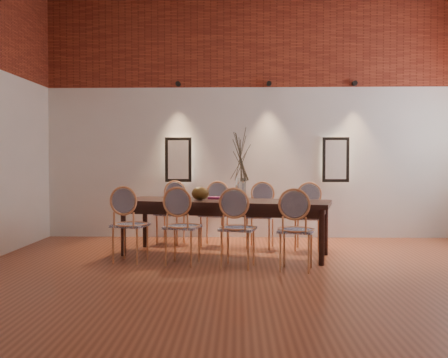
{
  "coord_description": "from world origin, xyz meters",
  "views": [
    {
      "loc": [
        -0.31,
        -5.24,
        1.28
      ],
      "look_at": [
        -0.49,
        1.41,
        1.05
      ],
      "focal_mm": 42.0,
      "sensor_mm": 36.0,
      "label": 1
    }
  ],
  "objects_px": {
    "chair_far_d": "(308,217)",
    "bowl": "(200,193)",
    "chair_near_b": "(183,227)",
    "book": "(218,198)",
    "chair_near_d": "(296,230)",
    "chair_far_c": "(260,216)",
    "chair_near_a": "(130,225)",
    "chair_far_b": "(214,215)",
    "dining_table": "(225,228)",
    "vase": "(241,189)",
    "chair_far_a": "(171,214)",
    "chair_near_c": "(238,228)"
  },
  "relations": [
    {
      "from": "chair_far_d",
      "to": "bowl",
      "type": "relative_size",
      "value": 3.92
    },
    {
      "from": "chair_near_b",
      "to": "book",
      "type": "xyz_separation_m",
      "value": [
        0.41,
        0.85,
        0.3
      ]
    },
    {
      "from": "chair_near_d",
      "to": "chair_far_c",
      "type": "relative_size",
      "value": 1.0
    },
    {
      "from": "chair_near_a",
      "to": "chair_far_c",
      "type": "distance_m",
      "value": 2.02
    },
    {
      "from": "chair_far_b",
      "to": "bowl",
      "type": "relative_size",
      "value": 3.92
    },
    {
      "from": "dining_table",
      "to": "book",
      "type": "height_order",
      "value": "book"
    },
    {
      "from": "chair_far_b",
      "to": "chair_far_d",
      "type": "bearing_deg",
      "value": 180.0
    },
    {
      "from": "chair_far_d",
      "to": "vase",
      "type": "distance_m",
      "value": 1.19
    },
    {
      "from": "bowl",
      "to": "chair_far_c",
      "type": "bearing_deg",
      "value": 35.89
    },
    {
      "from": "chair_far_a",
      "to": "chair_far_d",
      "type": "bearing_deg",
      "value": 180.0
    },
    {
      "from": "chair_near_b",
      "to": "chair_far_b",
      "type": "relative_size",
      "value": 1.0
    },
    {
      "from": "dining_table",
      "to": "chair_far_c",
      "type": "xyz_separation_m",
      "value": [
        0.5,
        0.63,
        0.09
      ]
    },
    {
      "from": "chair_far_b",
      "to": "vase",
      "type": "distance_m",
      "value": 1.02
    },
    {
      "from": "chair_near_a",
      "to": "book",
      "type": "height_order",
      "value": "chair_near_a"
    },
    {
      "from": "chair_near_a",
      "to": "chair_far_b",
      "type": "height_order",
      "value": "same"
    },
    {
      "from": "bowl",
      "to": "book",
      "type": "height_order",
      "value": "bowl"
    },
    {
      "from": "chair_far_a",
      "to": "chair_far_d",
      "type": "height_order",
      "value": "same"
    },
    {
      "from": "chair_near_a",
      "to": "chair_near_b",
      "type": "bearing_deg",
      "value": -0.0
    },
    {
      "from": "chair_near_c",
      "to": "chair_far_b",
      "type": "relative_size",
      "value": 1.0
    },
    {
      "from": "chair_far_c",
      "to": "book",
      "type": "relative_size",
      "value": 3.62
    },
    {
      "from": "chair_near_d",
      "to": "chair_near_c",
      "type": "bearing_deg",
      "value": 180.0
    },
    {
      "from": "dining_table",
      "to": "bowl",
      "type": "xyz_separation_m",
      "value": [
        -0.33,
        0.03,
        0.46
      ]
    },
    {
      "from": "chair_far_a",
      "to": "chair_near_d",
      "type": "bearing_deg",
      "value": 145.18
    },
    {
      "from": "dining_table",
      "to": "chair_near_c",
      "type": "distance_m",
      "value": 0.81
    },
    {
      "from": "chair_near_b",
      "to": "bowl",
      "type": "xyz_separation_m",
      "value": [
        0.17,
        0.66,
        0.37
      ]
    },
    {
      "from": "dining_table",
      "to": "chair_far_b",
      "type": "distance_m",
      "value": 0.81
    },
    {
      "from": "chair_far_c",
      "to": "chair_near_b",
      "type": "bearing_deg",
      "value": 64.39
    },
    {
      "from": "chair_near_a",
      "to": "chair_far_d",
      "type": "bearing_deg",
      "value": 34.82
    },
    {
      "from": "chair_near_c",
      "to": "book",
      "type": "relative_size",
      "value": 3.62
    },
    {
      "from": "chair_far_c",
      "to": "chair_near_c",
      "type": "bearing_deg",
      "value": 90.0
    },
    {
      "from": "dining_table",
      "to": "chair_far_c",
      "type": "bearing_deg",
      "value": 64.39
    },
    {
      "from": "chair_near_c",
      "to": "book",
      "type": "height_order",
      "value": "chair_near_c"
    },
    {
      "from": "chair_far_c",
      "to": "chair_far_d",
      "type": "bearing_deg",
      "value": 180.0
    },
    {
      "from": "dining_table",
      "to": "chair_far_b",
      "type": "bearing_deg",
      "value": 115.61
    },
    {
      "from": "chair_near_a",
      "to": "chair_near_c",
      "type": "distance_m",
      "value": 1.4
    },
    {
      "from": "chair_near_c",
      "to": "vase",
      "type": "xyz_separation_m",
      "value": [
        0.04,
        0.74,
        0.43
      ]
    },
    {
      "from": "chair_near_c",
      "to": "book",
      "type": "xyz_separation_m",
      "value": [
        -0.27,
        1.01,
        0.3
      ]
    },
    {
      "from": "chair_far_b",
      "to": "book",
      "type": "height_order",
      "value": "chair_far_b"
    },
    {
      "from": "chair_near_b",
      "to": "vase",
      "type": "xyz_separation_m",
      "value": [
        0.72,
        0.58,
        0.43
      ]
    },
    {
      "from": "chair_far_a",
      "to": "chair_far_b",
      "type": "height_order",
      "value": "same"
    },
    {
      "from": "chair_far_d",
      "to": "chair_near_d",
      "type": "bearing_deg",
      "value": 90.0
    },
    {
      "from": "bowl",
      "to": "chair_far_a",
      "type": "bearing_deg",
      "value": 119.65
    },
    {
      "from": "chair_near_d",
      "to": "chair_far_d",
      "type": "xyz_separation_m",
      "value": [
        0.33,
        1.42,
        0.0
      ]
    },
    {
      "from": "chair_near_a",
      "to": "chair_far_c",
      "type": "bearing_deg",
      "value": 46.21
    },
    {
      "from": "chair_near_a",
      "to": "chair_near_c",
      "type": "bearing_deg",
      "value": -0.0
    },
    {
      "from": "chair_near_d",
      "to": "chair_far_a",
      "type": "xyz_separation_m",
      "value": [
        -1.72,
        1.89,
        0.0
      ]
    },
    {
      "from": "chair_far_d",
      "to": "vase",
      "type": "relative_size",
      "value": 3.13
    },
    {
      "from": "chair_near_d",
      "to": "bowl",
      "type": "relative_size",
      "value": 3.92
    },
    {
      "from": "bowl",
      "to": "book",
      "type": "relative_size",
      "value": 0.92
    },
    {
      "from": "chair_near_d",
      "to": "book",
      "type": "xyz_separation_m",
      "value": [
        -0.95,
        1.16,
        0.3
      ]
    }
  ]
}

